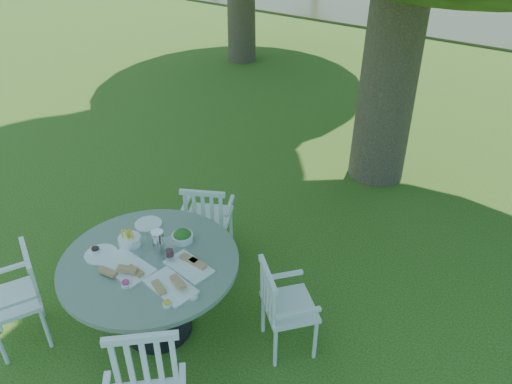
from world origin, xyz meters
TOP-DOWN VIEW (x-y plane):
  - ground at (0.00, 0.00)m, footprint 140.00×140.00m
  - table at (-0.21, -0.97)m, footprint 1.40×1.40m
  - chair_ne at (0.73, -0.55)m, footprint 0.57×0.57m
  - chair_nw at (-0.46, 0.03)m, footprint 0.56×0.55m
  - chair_sw at (-1.03, -1.59)m, footprint 0.57×0.56m
  - tableware at (-0.23, -0.91)m, footprint 1.06×0.78m

SIDE VIEW (x-z plane):
  - ground at x=0.00m, z-range 0.00..0.00m
  - chair_ne at x=0.73m, z-range 0.07..0.90m
  - chair_nw at x=-0.46m, z-range 0.07..0.92m
  - chair_sw at x=-1.03m, z-range 0.08..0.93m
  - table at x=-0.21m, z-range 0.24..1.00m
  - tableware at x=-0.23m, z-range 0.70..0.91m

